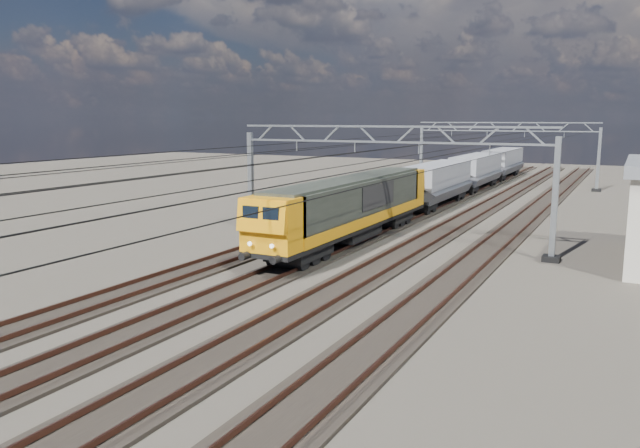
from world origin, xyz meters
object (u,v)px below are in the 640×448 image
at_px(catenary_gantry_far, 505,152).
at_px(hopper_wagon_third, 503,161).
at_px(locomotive, 352,205).
at_px(hopper_wagon_lead, 437,181).
at_px(catenary_gantry_mid, 385,180).
at_px(hopper_wagon_mid, 476,169).

xyz_separation_m(catenary_gantry_far, hopper_wagon_third, (-2.00, 9.70, -1.67)).
distance_m(locomotive, hopper_wagon_third, 46.10).
bearing_deg(hopper_wagon_third, hopper_wagon_lead, -90.00).
distance_m(catenary_gantry_far, locomotive, 36.49).
relative_size(catenary_gantry_mid, hopper_wagon_third, 1.53).
bearing_deg(hopper_wagon_third, locomotive, -90.00).
height_order(locomotive, hopper_wagon_third, locomotive).
distance_m(catenary_gantry_mid, hopper_wagon_mid, 31.60).
relative_size(catenary_gantry_mid, hopper_wagon_lead, 1.53).
bearing_deg(locomotive, catenary_gantry_mid, 11.29).
xyz_separation_m(locomotive, hopper_wagon_mid, (-0.00, 31.90, -0.09)).
height_order(locomotive, hopper_wagon_lead, locomotive).
bearing_deg(catenary_gantry_mid, hopper_wagon_third, 92.51).
height_order(catenary_gantry_mid, catenary_gantry_far, same).
bearing_deg(locomotive, hopper_wagon_third, 90.00).
bearing_deg(locomotive, hopper_wagon_lead, 90.00).
distance_m(catenary_gantry_mid, locomotive, 2.58).
height_order(catenary_gantry_mid, locomotive, catenary_gantry_mid).
bearing_deg(hopper_wagon_third, hopper_wagon_mid, -90.00).
bearing_deg(hopper_wagon_mid, catenary_gantry_mid, -86.37).
height_order(hopper_wagon_lead, hopper_wagon_mid, same).
height_order(catenary_gantry_mid, hopper_wagon_lead, catenary_gantry_mid).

